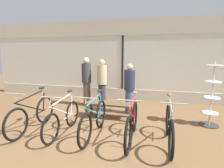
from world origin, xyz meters
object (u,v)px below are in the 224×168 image
bicycle_far_right (169,127)px  display_bench (110,106)px  bicycle_center (94,120)px  customer_by_window (87,80)px  bicycle_right (132,123)px  accessory_rack (211,100)px  customer_near_rack (129,88)px  bicycle_far_left (33,115)px  bicycle_left (63,119)px  customer_mid_floor (102,82)px

bicycle_far_right → display_bench: bicycle_far_right is taller
bicycle_center → customer_by_window: bearing=116.0°
bicycle_right → customer_by_window: (-1.96, 2.24, 0.53)m
accessory_rack → display_bench: (-2.71, -0.12, -0.32)m
bicycle_center → customer_near_rack: 1.89m
bicycle_far_left → bicycle_left: 0.83m
bicycle_center → customer_near_rack: bearing=72.6°
bicycle_center → display_bench: bearing=87.0°
display_bench → accessory_rack: bearing=2.5°
display_bench → customer_by_window: size_ratio=0.79×
bicycle_right → customer_mid_floor: 2.67m
bicycle_center → bicycle_far_right: size_ratio=1.02×
customer_mid_floor → bicycle_left: bearing=-96.3°
bicycle_far_right → display_bench: size_ratio=1.23×
bicycle_far_left → bicycle_far_right: 3.25m
bicycle_right → bicycle_far_right: (0.78, 0.02, -0.01)m
customer_near_rack → customer_mid_floor: (-1.05, 0.46, 0.06)m
bicycle_left → customer_near_rack: 2.30m
bicycle_far_left → customer_mid_floor: size_ratio=1.04×
bicycle_center → bicycle_far_right: (1.66, -0.00, 0.00)m
accessory_rack → bicycle_far_right: bearing=-130.5°
bicycle_far_left → accessory_rack: size_ratio=1.04×
display_bench → customer_near_rack: size_ratio=0.88×
customer_near_rack → accessory_rack: bearing=-11.4°
bicycle_far_left → bicycle_center: bicycle_far_left is taller
display_bench → customer_near_rack: 0.87m
bicycle_right → bicycle_far_right: bearing=1.5°
customer_mid_floor → customer_near_rack: bearing=-23.6°
bicycle_right → accessory_rack: bearing=35.0°
bicycle_left → bicycle_right: bicycle_right is taller
bicycle_far_right → customer_mid_floor: size_ratio=1.01×
accessory_rack → bicycle_far_left: bearing=-162.3°
bicycle_left → display_bench: size_ratio=1.18×
bicycle_far_left → bicycle_center: bearing=3.1°
bicycle_right → customer_by_window: size_ratio=1.00×
bicycle_center → bicycle_right: (0.88, -0.02, 0.01)m
bicycle_far_right → bicycle_far_left: bearing=-178.5°
accessory_rack → customer_mid_floor: 3.40m
bicycle_far_left → bicycle_right: size_ratio=1.00×
bicycle_far_left → bicycle_left: size_ratio=1.07×
bicycle_far_right → customer_mid_floor: 3.13m
bicycle_right → customer_mid_floor: bearing=121.7°
bicycle_far_left → accessory_rack: accessory_rack is taller
bicycle_far_left → customer_by_window: bearing=77.6°
bicycle_far_left → customer_near_rack: customer_near_rack is taller
bicycle_left → customer_near_rack: bearing=54.6°
bicycle_right → customer_near_rack: customer_near_rack is taller
accessory_rack → bicycle_right: bearing=-145.0°
display_bench → bicycle_far_right: bearing=-36.6°
bicycle_center → bicycle_far_left: bearing=-176.9°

